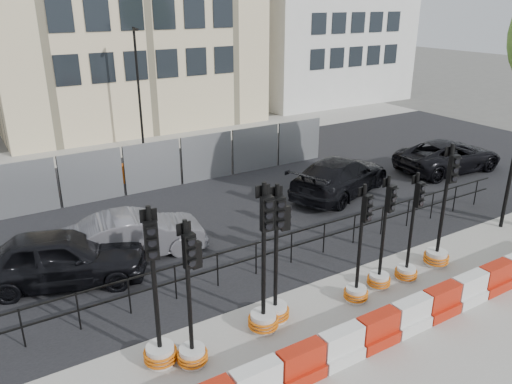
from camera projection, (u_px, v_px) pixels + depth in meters
ground at (316, 282)px, 13.61m from camera, size 120.00×120.00×0.00m
sidewalk_near at (399, 341)px, 11.23m from camera, size 40.00×6.00×0.02m
road at (203, 200)px, 19.16m from camera, size 40.00×14.00×0.03m
sidewalk_far at (128, 146)px, 26.30m from camera, size 40.00×4.00×0.02m
kerb_railing at (292, 242)px, 14.32m from camera, size 18.00×0.04×1.00m
heras_fencing at (173, 164)px, 21.14m from camera, size 14.33×1.72×2.00m
lamp_post_far at (139, 86)px, 24.58m from camera, size 0.12×0.56×6.00m
barrier_row at (394, 323)px, 11.26m from camera, size 14.65×0.50×0.80m
traffic_signal_a at (159, 334)px, 10.29m from camera, size 0.71×0.71×3.61m
traffic_signal_b at (192, 333)px, 10.26m from camera, size 0.66×0.66×3.34m
traffic_signal_c at (264, 302)px, 11.37m from camera, size 0.72×0.72×3.67m
traffic_signal_d at (276, 290)px, 11.70m from camera, size 0.69×0.69×3.49m
traffic_signal_e at (358, 278)px, 12.54m from camera, size 0.63×0.63×3.18m
traffic_signal_f at (381, 262)px, 13.12m from camera, size 0.62×0.62×3.17m
traffic_signal_g at (408, 259)px, 13.51m from camera, size 0.61×0.61×3.10m
traffic_signal_h at (439, 242)px, 14.22m from camera, size 0.72×0.72×3.64m
car_a at (61, 258)px, 13.31m from camera, size 4.62×5.61×1.52m
car_b at (136, 235)px, 14.80m from camera, size 2.63×4.51×1.35m
car_c at (340, 176)px, 19.54m from camera, size 5.33×6.45×1.49m
car_d at (449, 156)px, 22.24m from camera, size 3.08×5.37×1.39m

